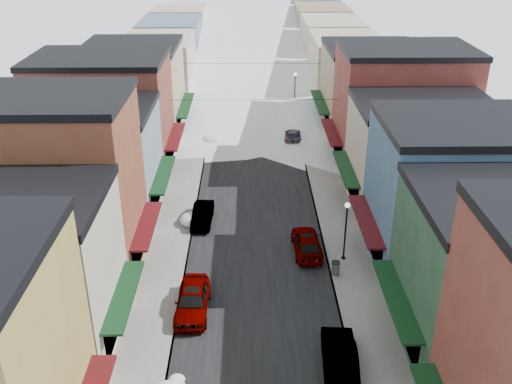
{
  "coord_description": "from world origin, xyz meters",
  "views": [
    {
      "loc": [
        -0.57,
        -13.74,
        22.38
      ],
      "look_at": [
        0.0,
        26.35,
        2.85
      ],
      "focal_mm": 40.0,
      "sensor_mm": 36.0,
      "label": 1
    }
  ],
  "objects_px": {
    "car_silver_sedan": "(192,300)",
    "streetlamp_near": "(346,224)",
    "trash_can": "(335,268)",
    "car_green_sedan": "(340,357)",
    "fire_hydrant": "(352,347)",
    "car_dark_hatch": "(202,215)"
  },
  "relations": [
    {
      "from": "car_silver_sedan",
      "to": "streetlamp_near",
      "type": "distance_m",
      "value": 12.0
    },
    {
      "from": "trash_can",
      "to": "car_silver_sedan",
      "type": "bearing_deg",
      "value": -158.46
    },
    {
      "from": "streetlamp_near",
      "to": "car_silver_sedan",
      "type": "bearing_deg",
      "value": -150.86
    },
    {
      "from": "car_green_sedan",
      "to": "streetlamp_near",
      "type": "bearing_deg",
      "value": -96.33
    },
    {
      "from": "fire_hydrant",
      "to": "trash_can",
      "type": "distance_m",
      "value": 7.68
    },
    {
      "from": "car_dark_hatch",
      "to": "car_green_sedan",
      "type": "relative_size",
      "value": 0.85
    },
    {
      "from": "trash_can",
      "to": "car_green_sedan",
      "type": "bearing_deg",
      "value": -96.64
    },
    {
      "from": "car_green_sedan",
      "to": "trash_can",
      "type": "distance_m",
      "value": 8.92
    },
    {
      "from": "fire_hydrant",
      "to": "car_silver_sedan",
      "type": "bearing_deg",
      "value": 157.03
    },
    {
      "from": "car_silver_sedan",
      "to": "fire_hydrant",
      "type": "xyz_separation_m",
      "value": [
        9.31,
        -3.95,
        -0.38
      ]
    },
    {
      "from": "fire_hydrant",
      "to": "streetlamp_near",
      "type": "distance_m",
      "value": 10.07
    },
    {
      "from": "car_green_sedan",
      "to": "fire_hydrant",
      "type": "relative_size",
      "value": 7.06
    },
    {
      "from": "car_green_sedan",
      "to": "trash_can",
      "type": "height_order",
      "value": "car_green_sedan"
    },
    {
      "from": "car_dark_hatch",
      "to": "fire_hydrant",
      "type": "height_order",
      "value": "car_dark_hatch"
    },
    {
      "from": "car_silver_sedan",
      "to": "car_green_sedan",
      "type": "relative_size",
      "value": 0.99
    },
    {
      "from": "trash_can",
      "to": "fire_hydrant",
      "type": "bearing_deg",
      "value": -90.97
    },
    {
      "from": "car_silver_sedan",
      "to": "trash_can",
      "type": "height_order",
      "value": "car_silver_sedan"
    },
    {
      "from": "fire_hydrant",
      "to": "streetlamp_near",
      "type": "bearing_deg",
      "value": 84.08
    },
    {
      "from": "fire_hydrant",
      "to": "trash_can",
      "type": "xyz_separation_m",
      "value": [
        0.13,
        7.67,
        0.19
      ]
    },
    {
      "from": "car_silver_sedan",
      "to": "trash_can",
      "type": "bearing_deg",
      "value": 22.58
    },
    {
      "from": "car_silver_sedan",
      "to": "fire_hydrant",
      "type": "height_order",
      "value": "car_silver_sedan"
    },
    {
      "from": "car_dark_hatch",
      "to": "streetlamp_near",
      "type": "bearing_deg",
      "value": -26.07
    }
  ]
}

